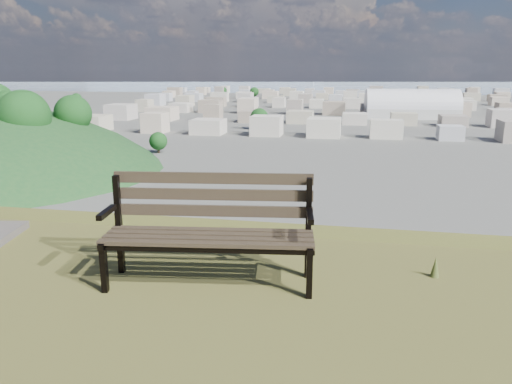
# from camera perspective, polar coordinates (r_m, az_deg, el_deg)

# --- Properties ---
(park_bench) EXTENTS (1.74, 0.75, 0.88)m
(park_bench) POSITION_cam_1_polar(r_m,az_deg,el_deg) (4.11, -5.27, -3.58)
(park_bench) COLOR #3E3324
(park_bench) RESTS_ON hilltop_mesa
(arena) EXTENTS (50.84, 24.79, 20.81)m
(arena) POSITION_cam_1_polar(r_m,az_deg,el_deg) (290.25, 17.29, 9.03)
(arena) COLOR silver
(arena) RESTS_ON ground
(city_blocks) EXTENTS (395.00, 361.00, 7.00)m
(city_blocks) POSITION_cam_1_polar(r_m,az_deg,el_deg) (396.11, 10.97, 10.35)
(city_blocks) COLOR beige
(city_blocks) RESTS_ON ground
(city_trees) EXTENTS (406.52, 387.20, 9.98)m
(city_trees) POSITION_cam_1_polar(r_m,az_deg,el_deg) (321.96, 6.12, 9.99)
(city_trees) COLOR #312518
(city_trees) RESTS_ON ground
(bay_water) EXTENTS (2400.00, 700.00, 0.12)m
(bay_water) POSITION_cam_1_polar(r_m,az_deg,el_deg) (901.38, 11.19, 12.01)
(bay_water) COLOR #95A9BD
(bay_water) RESTS_ON ground
(far_hills) EXTENTS (2050.00, 340.00, 60.00)m
(far_hills) POSITION_cam_1_polar(r_m,az_deg,el_deg) (1405.31, 8.75, 13.76)
(far_hills) COLOR #8696A6
(far_hills) RESTS_ON ground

